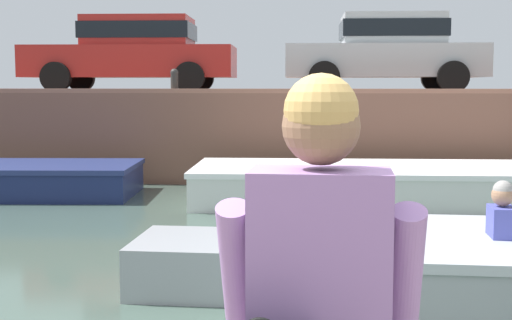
% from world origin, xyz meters
% --- Properties ---
extents(ground_plane, '(400.00, 400.00, 0.00)m').
position_xyz_m(ground_plane, '(0.00, 5.22, 0.00)').
color(ground_plane, '#42564C').
extents(far_quay_wall, '(60.00, 6.00, 1.67)m').
position_xyz_m(far_quay_wall, '(0.00, 13.44, 0.84)').
color(far_quay_wall, brown).
rests_on(far_quay_wall, ground).
extents(far_wall_coping, '(60.00, 0.24, 0.08)m').
position_xyz_m(far_wall_coping, '(0.00, 10.56, 1.71)').
color(far_wall_coping, '#925F4C').
rests_on(far_wall_coping, far_quay_wall).
extents(boat_moored_central_white, '(6.75, 2.41, 0.57)m').
position_xyz_m(boat_moored_central_white, '(1.50, 8.74, 0.28)').
color(boat_moored_central_white, white).
rests_on(boat_moored_central_white, ground).
extents(car_left_inner_red, '(4.36, 2.06, 1.54)m').
position_xyz_m(car_left_inner_red, '(-3.51, 12.32, 2.52)').
color(car_left_inner_red, '#B2231E').
rests_on(car_left_inner_red, far_quay_wall).
extents(car_centre_silver, '(3.96, 2.03, 1.54)m').
position_xyz_m(car_centre_silver, '(1.66, 12.32, 2.52)').
color(car_centre_silver, '#B7BABC').
rests_on(car_centre_silver, far_quay_wall).
extents(mooring_bollard_mid, '(0.15, 0.15, 0.45)m').
position_xyz_m(mooring_bollard_mid, '(-2.33, 10.69, 1.91)').
color(mooring_bollard_mid, '#2D2B28').
rests_on(mooring_bollard_mid, far_quay_wall).
extents(person_seated_right, '(0.54, 0.53, 0.96)m').
position_xyz_m(person_seated_right, '(0.39, -0.46, 1.26)').
color(person_seated_right, '#282833').
rests_on(person_seated_right, near_quay).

